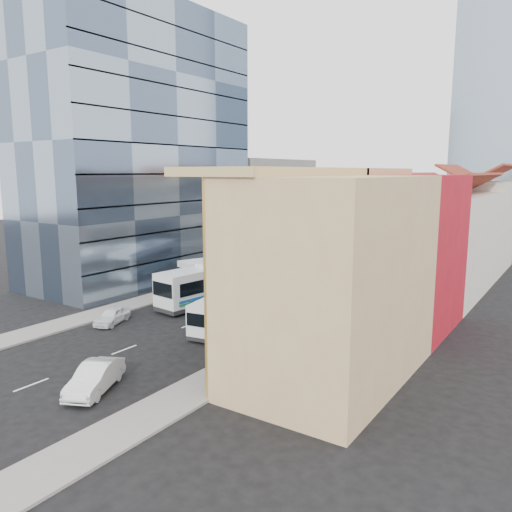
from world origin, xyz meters
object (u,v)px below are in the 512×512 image
Objects in this scene: shophouse_tan at (335,279)px; sedan_left at (112,316)px; bus_left_far at (235,271)px; bus_right at (229,308)px; bus_left_near at (214,282)px; sedan_right at (95,378)px; office_tower at (139,147)px.

shophouse_tan reaches higher than sedan_left.
bus_left_far is at bearing 140.79° from shophouse_tan.
shophouse_tan is at bearing -31.24° from bus_right.
bus_left_near is 10.34m from sedan_left.
bus_left_far reaches higher than sedan_right.
sedan_left is (-19.50, -0.37, -5.34)m from shophouse_tan.
office_tower reaches higher than sedan_right.
sedan_left is (-2.70, -9.89, -1.31)m from bus_left_near.
office_tower is 6.30× the size of sedan_right.
bus_left_far is (12.69, 0.94, -13.06)m from office_tower.
office_tower reaches higher than shophouse_tan.
shophouse_tan reaches higher than sedan_right.
office_tower is 3.13× the size of bus_right.
sedan_left is (-1.19, -15.31, -1.29)m from bus_left_far.
bus_left_far is at bearing 112.58° from bus_left_near.
sedan_left is at bearing -51.33° from office_tower.
office_tower is at bearing 105.85° from sedan_right.
office_tower reaches higher than bus_left_far.
bus_left_far reaches higher than sedan_left.
bus_right is at bearing -35.25° from bus_left_near.
bus_left_near is at bearing 127.94° from bus_right.
bus_left_far is at bearing 114.40° from bus_right.
bus_left_near is 3.17× the size of sedan_left.
bus_left_far is at bearing 82.61° from sedan_right.
bus_left_near is 1.01× the size of bus_left_far.
sedan_right is at bearing -137.41° from shophouse_tan.
office_tower is 23.33m from sedan_left.
shophouse_tan reaches higher than bus_left_near.
sedan_right is at bearing -63.02° from sedan_left.
office_tower is at bearing -155.95° from bus_left_far.
bus_left_near reaches higher than sedan_left.
bus_right is at bearing -35.97° from bus_left_far.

